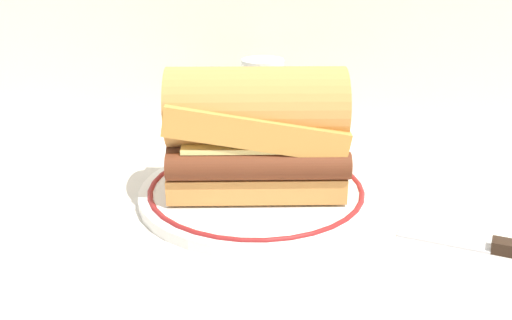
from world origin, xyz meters
TOP-DOWN VIEW (x-y plane):
  - ground_plane at (0.00, 0.00)m, footprint 1.50×1.50m
  - plate at (-0.01, 0.02)m, footprint 0.25×0.25m
  - sausage_sandwich at (-0.01, 0.02)m, footprint 0.20×0.13m
  - drinking_glass at (-0.02, 0.23)m, footprint 0.06×0.06m
  - butter_knife at (0.22, -0.07)m, footprint 0.14×0.06m

SIDE VIEW (x-z plane):
  - ground_plane at x=0.00m, z-range 0.00..0.00m
  - butter_knife at x=0.22m, z-range 0.00..0.01m
  - plate at x=-0.01m, z-range 0.00..0.02m
  - drinking_glass at x=-0.02m, z-range -0.01..0.10m
  - sausage_sandwich at x=-0.01m, z-range 0.01..0.14m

